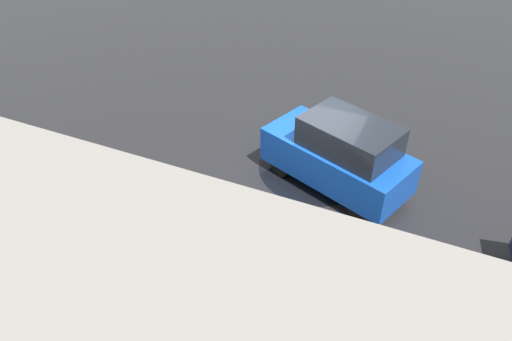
# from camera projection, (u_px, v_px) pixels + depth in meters

# --- Properties ---
(ground_plane) EXTENTS (60.00, 60.00, 0.00)m
(ground_plane) POSITION_uv_depth(u_px,v_px,m) (304.00, 179.00, 13.68)
(ground_plane) COLOR black
(kerb_strip) EXTENTS (24.00, 3.20, 0.04)m
(kerb_strip) POSITION_uv_depth(u_px,v_px,m) (238.00, 291.00, 10.63)
(kerb_strip) COLOR slate
(kerb_strip) RESTS_ON ground
(moving_hatchback) EXTENTS (4.25, 2.95, 2.06)m
(moving_hatchback) POSITION_uv_depth(u_px,v_px,m) (340.00, 154.00, 12.86)
(moving_hatchback) COLOR blue
(moving_hatchback) RESTS_ON ground
(fire_hydrant) EXTENTS (0.42, 0.31, 0.80)m
(fire_hydrant) POSITION_uv_depth(u_px,v_px,m) (152.00, 205.00, 12.23)
(fire_hydrant) COLOR #197A2D
(fire_hydrant) RESTS_ON ground
(pedestrian) EXTENTS (0.37, 0.53, 1.62)m
(pedestrian) POSITION_uv_depth(u_px,v_px,m) (120.00, 188.00, 11.88)
(pedestrian) COLOR #B2262D
(pedestrian) RESTS_ON ground
(sign_post) EXTENTS (0.07, 0.44, 2.40)m
(sign_post) POSITION_uv_depth(u_px,v_px,m) (95.00, 202.00, 10.55)
(sign_post) COLOR #4C4C51
(sign_post) RESTS_ON ground
(puddle_patch) EXTENTS (3.23, 3.23, 0.01)m
(puddle_patch) POSITION_uv_depth(u_px,v_px,m) (316.00, 168.00, 14.06)
(puddle_patch) COLOR black
(puddle_patch) RESTS_ON ground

